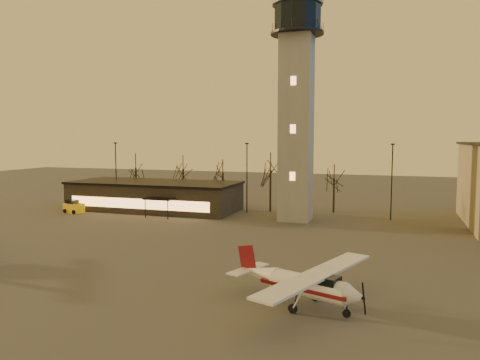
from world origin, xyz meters
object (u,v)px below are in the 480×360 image
Objects in this scene: control_tower at (296,96)px; terminal at (155,196)px; cessna_front at (311,290)px; service_cart at (74,208)px.

control_tower is 26.24m from terminal.
control_tower reaches higher than terminal.
terminal is at bearing 151.14° from cessna_front.
cessna_front reaches higher than service_cart.
service_cart is at bearing -147.40° from terminal.
terminal is 2.05× the size of cessna_front.
terminal is at bearing 47.02° from service_cart.
terminal is 11.72m from service_cart.
cessna_front is at bearing -48.36° from terminal.
control_tower reaches higher than cessna_front.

